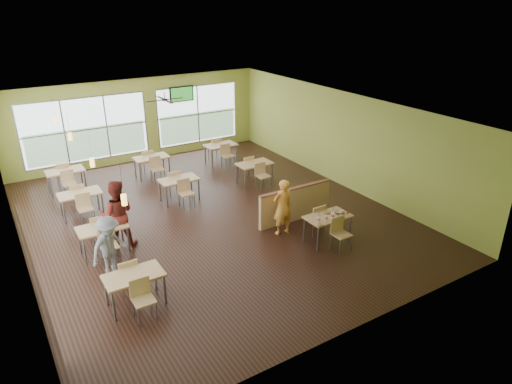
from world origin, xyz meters
TOP-DOWN VIEW (x-y plane):
  - room at (0.00, 0.00)m, footprint 12.00×12.04m
  - window_bays at (-2.65, 3.08)m, footprint 9.24×10.24m
  - main_table at (2.00, -3.00)m, footprint 1.22×1.52m
  - half_wall_divider at (2.00, -1.55)m, footprint 2.40×0.14m
  - dining_tables at (-1.05, 1.71)m, footprint 6.92×8.72m
  - pendant_lights at (-3.20, 0.68)m, footprint 0.11×7.31m
  - ceiling_fan at (-0.00, 3.00)m, footprint 1.25×1.25m
  - tv_backwall at (1.80, 5.90)m, footprint 1.00×0.07m
  - man_plaid at (1.23, -2.02)m, footprint 0.60×0.40m
  - patron_maroon at (-2.75, -0.33)m, footprint 1.06×0.94m
  - patron_grey at (-3.31, -1.60)m, footprint 1.12×0.91m
  - cup_blue at (1.58, -3.12)m, footprint 0.08×0.08m
  - cup_yellow at (1.79, -3.15)m, footprint 0.09×0.09m
  - cup_red_near at (2.02, -3.15)m, footprint 0.10×0.10m
  - cup_red_far at (2.31, -3.15)m, footprint 0.10×0.10m
  - food_basket at (2.34, -3.05)m, footprint 0.26×0.26m
  - ketchup_cup at (2.54, -3.15)m, footprint 0.06×0.06m
  - wrapper_left at (1.47, -3.30)m, footprint 0.18×0.17m
  - wrapper_mid at (2.08, -2.86)m, footprint 0.22×0.20m
  - wrapper_right at (2.22, -3.30)m, footprint 0.17×0.16m

SIDE VIEW (x-z plane):
  - half_wall_divider at x=2.00m, z-range 0.00..1.04m
  - dining_tables at x=-1.05m, z-range 0.20..1.07m
  - main_table at x=2.00m, z-range 0.20..1.07m
  - patron_grey at x=-3.31m, z-range 0.00..1.51m
  - ketchup_cup at x=2.54m, z-range 0.75..0.78m
  - wrapper_right at x=2.22m, z-range 0.75..0.78m
  - wrapper_left at x=1.47m, z-range 0.75..0.79m
  - wrapper_mid at x=2.08m, z-range 0.75..0.80m
  - food_basket at x=2.34m, z-range 0.75..0.81m
  - man_plaid at x=1.23m, z-range 0.00..1.59m
  - cup_blue at x=1.58m, z-range 0.66..0.97m
  - cup_yellow at x=1.79m, z-range 0.65..0.99m
  - cup_red_far at x=2.31m, z-range 0.65..1.00m
  - cup_red_near at x=2.02m, z-range 0.64..1.01m
  - patron_maroon at x=-2.75m, z-range 0.00..1.82m
  - window_bays at x=-2.65m, z-range 0.29..2.66m
  - room at x=0.00m, z-range 0.00..3.20m
  - tv_backwall at x=1.80m, z-range 2.15..2.75m
  - pendant_lights at x=-3.20m, z-range 2.02..2.88m
  - ceiling_fan at x=0.00m, z-range 2.80..3.09m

